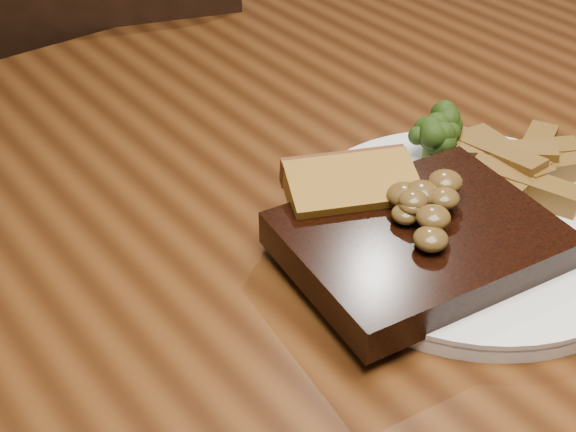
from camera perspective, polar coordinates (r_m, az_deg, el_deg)
name	(u,v)px	position (r m, az deg, el deg)	size (l,w,h in m)	color
dining_table	(290,333)	(0.68, 0.18, -8.33)	(1.60, 0.90, 0.75)	#46240E
chair_far	(91,166)	(1.23, -13.84, 3.48)	(0.53, 0.53, 0.88)	black
plate	(469,230)	(0.64, 12.74, -0.95)	(0.27, 0.27, 0.01)	silver
steak	(419,241)	(0.59, 9.28, -1.77)	(0.19, 0.14, 0.03)	black
steak_bone	(485,294)	(0.56, 13.86, -5.42)	(0.14, 0.01, 0.02)	beige
mushroom_pile	(426,203)	(0.58, 9.81, 0.89)	(0.07, 0.07, 0.03)	#4E3818
garlic_bread	(351,209)	(0.62, 4.51, 0.52)	(0.10, 0.05, 0.02)	#9B691C
potato_wedges	(520,170)	(0.68, 16.19, 3.14)	(0.11, 0.11, 0.02)	brown
broccoli_cluster	(433,142)	(0.69, 10.29, 5.22)	(0.06, 0.06, 0.04)	#1D330B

